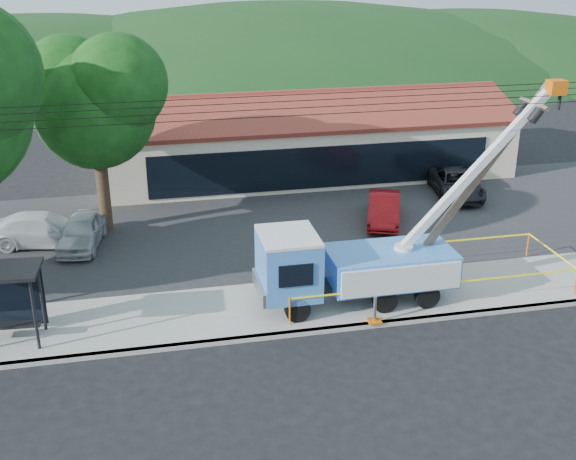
% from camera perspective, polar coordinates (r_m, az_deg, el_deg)
% --- Properties ---
extents(ground, '(120.00, 120.00, 0.00)m').
position_cam_1_polar(ground, '(23.10, 3.30, -10.73)').
color(ground, black).
rests_on(ground, ground).
extents(curb, '(60.00, 0.25, 0.15)m').
position_cam_1_polar(curb, '(24.79, 2.02, -8.01)').
color(curb, '#9F9C94').
rests_on(curb, ground).
extents(sidewalk, '(60.00, 4.00, 0.15)m').
position_cam_1_polar(sidewalk, '(26.40, 1.01, -5.98)').
color(sidewalk, '#9F9C94').
rests_on(sidewalk, ground).
extents(parking_lot, '(60.00, 12.00, 0.10)m').
position_cam_1_polar(parking_lot, '(33.52, -2.10, 0.33)').
color(parking_lot, '#28282B').
rests_on(parking_lot, ground).
extents(strip_mall, '(22.50, 8.53, 4.67)m').
position_cam_1_polar(strip_mall, '(41.14, 1.40, 7.21)').
color(strip_mall, beige).
rests_on(strip_mall, ground).
extents(tree_lot, '(6.30, 5.60, 8.94)m').
position_cam_1_polar(tree_lot, '(32.30, -15.10, 10.17)').
color(tree_lot, '#332316').
rests_on(tree_lot, ground).
extents(hill_west, '(78.40, 56.00, 28.00)m').
position_cam_1_polar(hill_west, '(75.31, -19.77, 11.39)').
color(hill_west, '#163D17').
rests_on(hill_west, ground).
extents(hill_center, '(89.60, 64.00, 32.00)m').
position_cam_1_polar(hill_center, '(76.26, -0.41, 12.78)').
color(hill_center, '#163D17').
rests_on(hill_center, ground).
extents(hill_east, '(72.80, 52.00, 26.00)m').
position_cam_1_polar(hill_east, '(82.64, 13.65, 12.91)').
color(hill_east, '#163D17').
rests_on(hill_east, ground).
extents(utility_truck, '(10.80, 3.82, 7.83)m').
position_cam_1_polar(utility_truck, '(25.98, 5.03, -2.64)').
color(utility_truck, black).
rests_on(utility_truck, ground).
extents(leaning_pole, '(5.66, 1.79, 7.76)m').
position_cam_1_polar(leaning_pole, '(26.94, 14.58, 3.76)').
color(leaning_pole, brown).
rests_on(leaning_pole, ground).
extents(bus_shelter, '(2.81, 1.85, 2.61)m').
position_cam_1_polar(bus_shelter, '(25.10, -21.82, -4.18)').
color(bus_shelter, black).
rests_on(bus_shelter, ground).
extents(caution_tape, '(10.96, 3.57, 1.03)m').
position_cam_1_polar(caution_tape, '(27.68, 10.45, -3.02)').
color(caution_tape, '#D95D0B').
rests_on(caution_tape, ground).
extents(car_silver, '(2.24, 4.22, 1.37)m').
position_cam_1_polar(car_silver, '(32.49, -15.86, -1.38)').
color(car_silver, '#B5B9BD').
rests_on(car_silver, ground).
extents(car_red, '(2.72, 4.31, 1.34)m').
position_cam_1_polar(car_red, '(34.15, 7.51, 0.48)').
color(car_red, maroon).
rests_on(car_red, ground).
extents(car_white, '(5.04, 2.59, 1.40)m').
position_cam_1_polar(car_white, '(33.18, -18.58, -1.22)').
color(car_white, white).
rests_on(car_white, ground).
extents(car_dark, '(3.02, 5.07, 1.32)m').
position_cam_1_polar(car_dark, '(38.38, 13.05, 2.56)').
color(car_dark, black).
rests_on(car_dark, ground).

